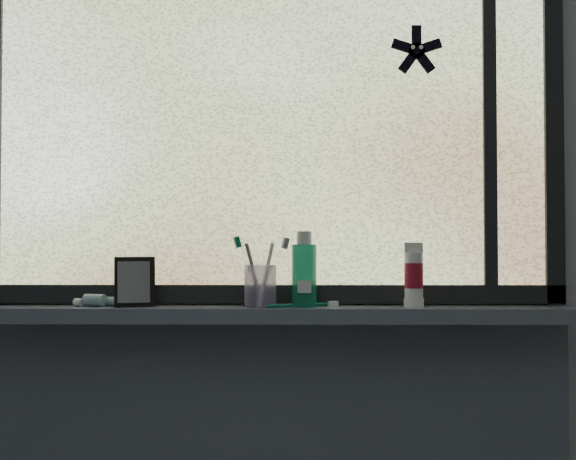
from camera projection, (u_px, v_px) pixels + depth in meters
The scene contains 13 objects.
wall_back at pixel (272, 222), 1.79m from camera, with size 3.00×0.01×2.50m, color #9EA3A8.
windowsill at pixel (271, 314), 1.71m from camera, with size 1.62×0.14×0.04m, color #535A6E.
window_pane at pixel (272, 120), 1.78m from camera, with size 1.50×0.01×1.00m, color silver.
frame_bottom at pixel (271, 294), 1.76m from camera, with size 1.60×0.03×0.05m, color black.
frame_right at pixel (553, 120), 1.76m from camera, with size 0.05×0.03×1.10m, color black.
frame_mullion at pixel (489, 120), 1.77m from camera, with size 0.04×0.03×1.00m, color black.
starfish_sticker at pixel (417, 51), 1.76m from camera, with size 0.15×0.02×0.15m, color black, non-canonical shape.
vanity_mirror at pixel (135, 282), 1.71m from camera, with size 0.11×0.05×0.13m, color black.
toothpaste_tube at pixel (102, 300), 1.72m from camera, with size 0.18×0.04×0.03m, color silver, non-canonical shape.
toothbrush_cup at pixel (260, 286), 1.70m from camera, with size 0.08×0.08×0.11m, color #B2A7DD.
toothbrush_lying at pixel (297, 304), 1.70m from camera, with size 0.21×0.02×0.01m, color #0B6A52, non-canonical shape.
mouthwash_bottle at pixel (304, 269), 1.71m from camera, with size 0.07×0.07×0.17m, color #1C906C.
cream_tube at pixel (414, 273), 1.70m from camera, with size 0.05×0.05×0.12m, color silver.
Camera 1 is at (0.06, -0.49, 1.18)m, focal length 40.00 mm.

